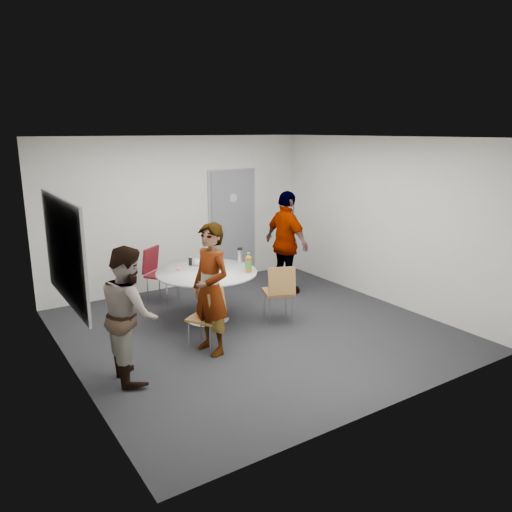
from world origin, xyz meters
TOP-DOWN VIEW (x-y plane):
  - floor at (0.00, 0.00)m, footprint 5.00×5.00m
  - ceiling at (0.00, 0.00)m, footprint 5.00×5.00m
  - wall_back at (0.00, 2.50)m, footprint 5.00×0.00m
  - wall_left at (-2.50, 0.00)m, footprint 0.00×5.00m
  - wall_right at (2.50, 0.00)m, footprint 0.00×5.00m
  - wall_front at (0.00, -2.50)m, footprint 5.00×0.00m
  - door at (1.10, 2.48)m, footprint 1.02×0.17m
  - whiteboard at (-2.46, 0.20)m, footprint 0.04×1.90m
  - table at (-0.37, 0.67)m, footprint 1.49×1.49m
  - chair_near_left at (-0.83, -0.24)m, footprint 0.55×0.56m
  - chair_near_right at (0.46, 0.02)m, footprint 0.55×0.58m
  - chair_far at (-0.69, 1.89)m, footprint 0.63×0.64m
  - person_main at (-0.86, -0.32)m, footprint 0.50×0.68m
  - person_left at (-1.95, -0.42)m, footprint 0.67×0.82m
  - person_right at (1.38, 1.11)m, footprint 0.49×1.07m

SIDE VIEW (x-z plane):
  - floor at x=0.00m, z-range 0.00..0.00m
  - chair_near_left at x=-0.83m, z-range 0.09..0.90m
  - chair_near_right at x=0.46m, z-range 0.10..0.98m
  - chair_far at x=-0.69m, z-range 0.10..1.03m
  - table at x=-0.37m, z-range 0.13..1.20m
  - person_left at x=-1.95m, z-range 0.00..1.56m
  - person_main at x=-0.86m, z-range 0.00..1.69m
  - person_right at x=1.38m, z-range 0.00..1.80m
  - door at x=1.10m, z-range -0.03..2.09m
  - wall_back at x=0.00m, z-range -1.15..3.85m
  - wall_left at x=-2.50m, z-range -1.15..3.85m
  - wall_right at x=2.50m, z-range -1.15..3.85m
  - wall_front at x=0.00m, z-range -1.15..3.85m
  - whiteboard at x=-2.46m, z-range 0.82..2.08m
  - ceiling at x=0.00m, z-range 2.70..2.70m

